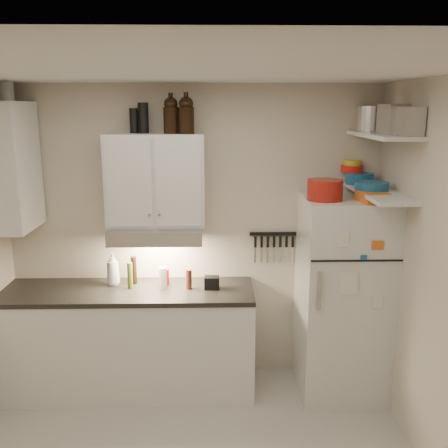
{
  "coord_description": "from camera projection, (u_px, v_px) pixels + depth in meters",
  "views": [
    {
      "loc": [
        0.17,
        -2.75,
        2.41
      ],
      "look_at": [
        0.25,
        0.9,
        1.55
      ],
      "focal_mm": 40.0,
      "sensor_mm": 36.0,
      "label": 1
    }
  ],
  "objects": [
    {
      "name": "ceiling",
      "position": [
        181.0,
        68.0,
        2.62
      ],
      "size": [
        3.2,
        3.0,
        0.02
      ],
      "primitive_type": "cube",
      "color": "silver",
      "rests_on": "ground"
    },
    {
      "name": "back_wall",
      "position": [
        194.0,
        236.0,
        4.4
      ],
      "size": [
        3.2,
        0.02,
        2.6
      ],
      "primitive_type": "cube",
      "color": "beige",
      "rests_on": "ground"
    },
    {
      "name": "base_cabinet",
      "position": [
        130.0,
        342.0,
        4.28
      ],
      "size": [
        2.1,
        0.6,
        0.88
      ],
      "primitive_type": "cube",
      "color": "silver",
      "rests_on": "floor"
    },
    {
      "name": "countertop",
      "position": [
        128.0,
        292.0,
        4.17
      ],
      "size": [
        2.1,
        0.62,
        0.04
      ],
      "primitive_type": "cube",
      "color": "black",
      "rests_on": "base_cabinet"
    },
    {
      "name": "upper_cabinet",
      "position": [
        156.0,
        180.0,
        4.1
      ],
      "size": [
        0.8,
        0.33,
        0.75
      ],
      "primitive_type": "cube",
      "color": "silver",
      "rests_on": "back_wall"
    },
    {
      "name": "side_cabinet",
      "position": [
        9.0,
        167.0,
        3.91
      ],
      "size": [
        0.33,
        0.55,
        1.0
      ],
      "primitive_type": "cube",
      "color": "silver",
      "rests_on": "left_wall"
    },
    {
      "name": "range_hood",
      "position": [
        157.0,
        233.0,
        4.13
      ],
      "size": [
        0.76,
        0.46,
        0.12
      ],
      "primitive_type": "cube",
      "color": "silver",
      "rests_on": "back_wall"
    },
    {
      "name": "fridge",
      "position": [
        342.0,
        297.0,
        4.19
      ],
      "size": [
        0.7,
        0.68,
        1.7
      ],
      "primitive_type": "cube",
      "color": "silver",
      "rests_on": "floor"
    },
    {
      "name": "shelf_hi",
      "position": [
        383.0,
        135.0,
        3.75
      ],
      "size": [
        0.3,
        0.95,
        0.03
      ],
      "primitive_type": "cube",
      "color": "silver",
      "rests_on": "right_wall"
    },
    {
      "name": "shelf_lo",
      "position": [
        379.0,
        193.0,
        3.85
      ],
      "size": [
        0.3,
        0.95,
        0.03
      ],
      "primitive_type": "cube",
      "color": "silver",
      "rests_on": "right_wall"
    },
    {
      "name": "knife_strip",
      "position": [
        274.0,
        234.0,
        4.38
      ],
      "size": [
        0.42,
        0.02,
        0.03
      ],
      "primitive_type": "cube",
      "color": "black",
      "rests_on": "back_wall"
    },
    {
      "name": "dutch_oven",
      "position": [
        325.0,
        190.0,
        3.87
      ],
      "size": [
        0.29,
        0.29,
        0.16
      ],
      "primitive_type": "cylinder",
      "rotation": [
        0.0,
        0.0,
        -0.05
      ],
      "color": "maroon",
      "rests_on": "fridge"
    },
    {
      "name": "book_stack",
      "position": [
        372.0,
        197.0,
        3.8
      ],
      "size": [
        0.22,
        0.26,
        0.08
      ],
      "primitive_type": "cube",
      "rotation": [
        0.0,
        0.0,
        0.13
      ],
      "color": "orange",
      "rests_on": "fridge"
    },
    {
      "name": "spice_jar",
      "position": [
        362.0,
        193.0,
        3.94
      ],
      "size": [
        0.06,
        0.06,
        0.1
      ],
      "primitive_type": "cylinder",
      "rotation": [
        0.0,
        0.0,
        0.09
      ],
      "color": "silver",
      "rests_on": "fridge"
    },
    {
      "name": "stock_pot",
      "position": [
        372.0,
        119.0,
        4.09
      ],
      "size": [
        0.36,
        0.36,
        0.2
      ],
      "primitive_type": "cylinder",
      "rotation": [
        0.0,
        0.0,
        0.39
      ],
      "color": "silver",
      "rests_on": "shelf_hi"
    },
    {
      "name": "tin_a",
      "position": [
        396.0,
        119.0,
        3.69
      ],
      "size": [
        0.25,
        0.23,
        0.22
      ],
      "primitive_type": "cube",
      "rotation": [
        0.0,
        0.0,
        0.2
      ],
      "color": "#AAAAAD",
      "rests_on": "shelf_hi"
    },
    {
      "name": "tin_b",
      "position": [
        407.0,
        121.0,
        3.42
      ],
      "size": [
        0.22,
        0.22,
        0.2
      ],
      "primitive_type": "cube",
      "rotation": [
        0.0,
        0.0,
        -0.15
      ],
      "color": "#AAAAAD",
      "rests_on": "shelf_hi"
    },
    {
      "name": "bowl_teal",
      "position": [
        360.0,
        179.0,
        4.18
      ],
      "size": [
        0.23,
        0.23,
        0.09
      ],
      "primitive_type": "cylinder",
      "color": "#185788",
      "rests_on": "shelf_lo"
    },
    {
      "name": "bowl_orange",
      "position": [
        352.0,
        169.0,
        4.25
      ],
      "size": [
        0.19,
        0.19,
        0.06
      ],
      "primitive_type": "cylinder",
      "color": "red",
      "rests_on": "bowl_teal"
    },
    {
      "name": "bowl_yellow",
      "position": [
        352.0,
        163.0,
        4.24
      ],
      "size": [
        0.14,
        0.14,
        0.05
      ],
      "primitive_type": "cylinder",
      "color": "gold",
      "rests_on": "bowl_orange"
    },
    {
      "name": "plates",
      "position": [
        372.0,
        186.0,
        3.89
      ],
      "size": [
        0.34,
        0.34,
        0.06
      ],
      "primitive_type": "cylinder",
      "rotation": [
        0.0,
        0.0,
        0.42
      ],
      "color": "#185788",
      "rests_on": "shelf_lo"
    },
    {
      "name": "growler_a",
      "position": [
        171.0,
        115.0,
        3.96
      ],
      "size": [
        0.14,
        0.14,
        0.29
      ],
      "primitive_type": null,
      "rotation": [
        0.0,
        0.0,
        -0.18
      ],
      "color": "black",
      "rests_on": "upper_cabinet"
    },
    {
      "name": "growler_b",
      "position": [
        186.0,
        115.0,
        3.92
      ],
      "size": [
        0.15,
        0.15,
        0.3
      ],
      "primitive_type": null,
      "rotation": [
        0.0,
        0.0,
        -0.24
      ],
      "color": "black",
      "rests_on": "upper_cabinet"
    },
    {
      "name": "thermos_a",
      "position": [
        143.0,
        118.0,
        4.01
      ],
      "size": [
        0.1,
        0.1,
        0.24
      ],
      "primitive_type": "cylinder",
      "rotation": [
        0.0,
        0.0,
        0.19
      ],
      "color": "black",
      "rests_on": "upper_cabinet"
    },
    {
      "name": "thermos_b",
      "position": [
        134.0,
        121.0,
        4.02
      ],
      "size": [
        0.08,
        0.08,
        0.2
      ],
      "primitive_type": "cylinder",
      "rotation": [
        0.0,
        0.0,
        -0.24
      ],
      "color": "black",
      "rests_on": "upper_cabinet"
    },
    {
      "name": "side_jar",
      "position": [
        5.0,
        90.0,
        3.9
      ],
      "size": [
        0.13,
        0.13,
        0.17
      ],
      "primitive_type": "cylinder",
      "rotation": [
        0.0,
        0.0,
        0.06
      ],
      "color": "silver",
      "rests_on": "side_cabinet"
    },
    {
      "name": "soap_bottle",
      "position": [
        113.0,
        267.0,
        4.25
      ],
      "size": [
        0.15,
        0.15,
        0.32
      ],
      "primitive_type": "imported",
      "rotation": [
        0.0,
        0.0,
        0.22
      ],
      "color": "silver",
      "rests_on": "countertop"
    },
    {
      "name": "pepper_mill",
      "position": [
        189.0,
        279.0,
        4.17
      ],
      "size": [
        0.07,
        0.07,
        0.17
      ],
      "primitive_type": "cylinder",
      "rotation": [
        0.0,
        0.0,
        0.39
      ],
      "color": "maroon",
      "rests_on": "countertop"
    },
    {
      "name": "oil_bottle",
      "position": [
        130.0,
        276.0,
        4.17
      ],
      "size": [
        0.06,
        0.06,
        0.23
      ],
      "primitive_type": "cylinder",
      "rotation": [
        0.0,
        0.0,
        0.34
      ],
      "color": "#415816",
      "rests_on": "countertop"
    },
    {
      "name": "vinegar_bottle",
      "position": [
        134.0,
        270.0,
        4.28
      ],
      "size": [
        0.05,
        0.05,
        0.24
      ],
      "primitive_type": "cylinder",
      "rotation": [
        0.0,
        0.0,
        0.04
      ],
      "color": "black",
      "rests_on": "countertop"
    },
    {
      "name": "clear_bottle",
      "position": [
        163.0,
        278.0,
        4.17
      ],
      "size": [
        0.07,
        0.07,
        0.18
      ],
      "primitive_type": "cylinder",
      "rotation": [
        0.0,
        0.0,
        0.25
      ],
      "color": "silver",
      "rests_on": "countertop"
    },
    {
      "name": "red_jar",
      "position": [
        165.0,
        277.0,
        4.27
      ],
      "size": [
        0.07,
        0.07,
        0.14
      ],
      "primitive_type": "cylinder",
      "rotation": [
        0.0,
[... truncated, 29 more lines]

